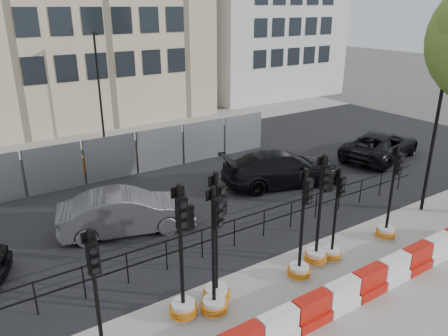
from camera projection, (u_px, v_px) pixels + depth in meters
ground at (257, 264)px, 13.13m from camera, size 120.00×120.00×0.00m
sidewalk_near at (331, 320)px, 10.79m from camera, size 40.00×6.00×0.02m
road at (157, 188)px, 18.59m from camera, size 40.00×14.00×0.03m
sidewalk_far at (90, 138)px, 25.61m from camera, size 40.00×4.00×0.02m
kerb_railing at (234, 228)px, 13.83m from camera, size 18.00×0.04×1.00m
heras_fencing at (130, 155)px, 20.53m from camera, size 14.33×1.72×2.00m
lamp_post_far at (99, 85)px, 23.95m from camera, size 0.12×0.56×6.00m
lamp_post_near at (436, 128)px, 15.48m from camera, size 0.12×0.56×6.00m
barrier_row at (326, 304)px, 10.82m from camera, size 14.65×0.50×0.80m
traffic_signal_b at (183, 288)px, 10.61m from camera, size 0.71×0.71×3.60m
traffic_signal_c at (214, 290)px, 10.78m from camera, size 0.69×0.69×3.49m
traffic_signal_d at (217, 273)px, 11.18m from camera, size 0.72×0.72×3.65m
traffic_signal_e at (300, 257)px, 12.23m from camera, size 0.66×0.66×3.34m
traffic_signal_f at (318, 239)px, 12.89m from camera, size 0.68×0.68×3.47m
traffic_signal_g at (333, 242)px, 13.15m from camera, size 0.59×0.59×3.01m
traffic_signal_h at (388, 220)px, 14.35m from camera, size 0.65×0.65×3.28m
car_b at (126, 212)px, 14.78m from camera, size 3.93×5.31×1.48m
car_c at (282, 168)px, 18.71m from camera, size 4.90×6.35×1.52m
car_d at (381, 145)px, 21.94m from camera, size 4.72×6.18×1.41m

